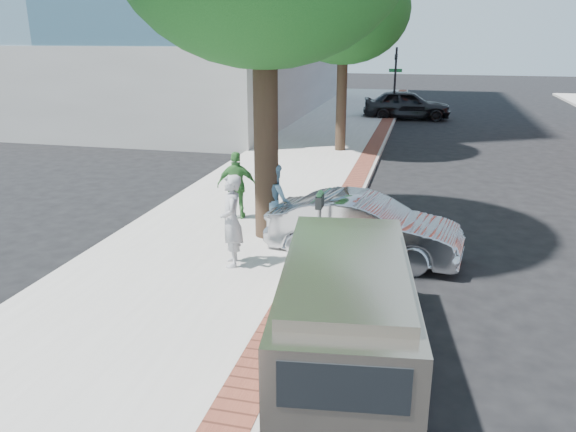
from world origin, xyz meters
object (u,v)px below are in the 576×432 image
(person_officer, at_px, (274,199))
(person_green, at_px, (237,185))
(sedan_silver, at_px, (364,227))
(van, at_px, (346,303))
(parking_meter, at_px, (320,212))
(person_gray, at_px, (231,221))
(bg_car, at_px, (407,104))

(person_officer, height_order, person_green, person_green)
(person_officer, height_order, sedan_silver, person_officer)
(van, bearing_deg, person_green, 114.90)
(sedan_silver, bearing_deg, person_officer, 83.61)
(parking_meter, relative_size, person_gray, 0.82)
(bg_car, bearing_deg, sedan_silver, 174.32)
(person_gray, height_order, person_officer, person_gray)
(person_gray, height_order, person_green, person_gray)
(parking_meter, distance_m, person_gray, 1.69)
(parking_meter, bearing_deg, person_officer, 131.88)
(person_officer, xyz_separation_m, sedan_silver, (2.05, -0.49, -0.32))
(person_gray, bearing_deg, sedan_silver, 100.09)
(person_gray, height_order, bg_car, person_gray)
(person_officer, distance_m, person_green, 1.52)
(bg_car, bearing_deg, person_green, 164.78)
(person_officer, height_order, van, person_officer)
(person_green, bearing_deg, person_officer, 131.34)
(person_gray, xyz_separation_m, person_green, (-0.84, 2.81, -0.08))
(person_green, height_order, van, person_green)
(person_officer, bearing_deg, van, 167.07)
(person_gray, relative_size, sedan_silver, 0.45)
(person_gray, distance_m, bg_car, 22.18)
(parking_meter, distance_m, person_officer, 1.93)
(bg_car, xyz_separation_m, van, (0.18, -24.64, 0.09))
(person_gray, bearing_deg, bg_car, 154.02)
(person_gray, relative_size, bg_car, 0.38)
(bg_car, bearing_deg, person_gray, 168.14)
(person_green, xyz_separation_m, bg_car, (3.23, 19.23, -0.17))
(person_green, distance_m, sedan_silver, 3.55)
(van, bearing_deg, person_gray, 127.38)
(person_green, bearing_deg, parking_meter, 126.04)
(person_green, bearing_deg, bg_car, -109.56)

